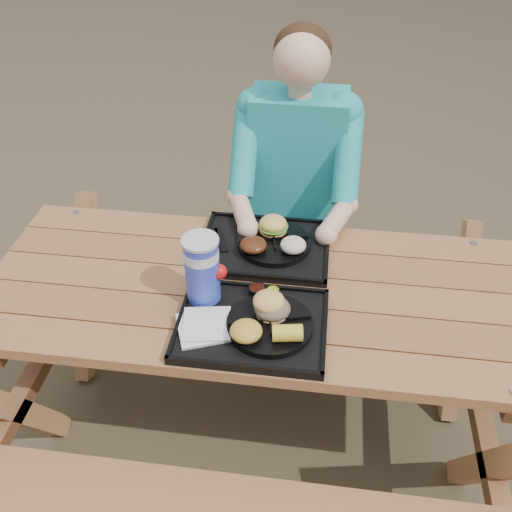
# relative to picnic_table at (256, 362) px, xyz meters

# --- Properties ---
(ground) EXTENTS (60.00, 60.00, 0.00)m
(ground) POSITION_rel_picnic_table_xyz_m (0.00, 0.00, -0.38)
(ground) COLOR #999999
(ground) RESTS_ON ground
(picnic_table) EXTENTS (1.80, 1.49, 0.75)m
(picnic_table) POSITION_rel_picnic_table_xyz_m (0.00, 0.00, 0.00)
(picnic_table) COLOR #999999
(picnic_table) RESTS_ON ground
(tray_near) EXTENTS (0.45, 0.35, 0.02)m
(tray_near) POSITION_rel_picnic_table_xyz_m (0.01, -0.19, 0.39)
(tray_near) COLOR black
(tray_near) RESTS_ON picnic_table
(tray_far) EXTENTS (0.45, 0.35, 0.02)m
(tray_far) POSITION_rel_picnic_table_xyz_m (0.01, 0.20, 0.39)
(tray_far) COLOR black
(tray_far) RESTS_ON picnic_table
(plate_near) EXTENTS (0.26, 0.26, 0.02)m
(plate_near) POSITION_rel_picnic_table_xyz_m (0.07, -0.19, 0.41)
(plate_near) COLOR black
(plate_near) RESTS_ON tray_near
(plate_far) EXTENTS (0.26, 0.26, 0.02)m
(plate_far) POSITION_rel_picnic_table_xyz_m (0.04, 0.21, 0.41)
(plate_far) COLOR black
(plate_far) RESTS_ON tray_far
(napkin_stack) EXTENTS (0.19, 0.19, 0.02)m
(napkin_stack) POSITION_rel_picnic_table_xyz_m (-0.13, -0.23, 0.40)
(napkin_stack) COLOR silver
(napkin_stack) RESTS_ON tray_near
(soda_cup) EXTENTS (0.11, 0.11, 0.22)m
(soda_cup) POSITION_rel_picnic_table_xyz_m (-0.15, -0.09, 0.50)
(soda_cup) COLOR #1B2FCB
(soda_cup) RESTS_ON tray_near
(condiment_bbq) EXTENTS (0.06, 0.06, 0.03)m
(condiment_bbq) POSITION_rel_picnic_table_xyz_m (0.01, -0.06, 0.41)
(condiment_bbq) COLOR black
(condiment_bbq) RESTS_ON tray_near
(condiment_mustard) EXTENTS (0.05, 0.05, 0.03)m
(condiment_mustard) POSITION_rel_picnic_table_xyz_m (0.06, -0.06, 0.41)
(condiment_mustard) COLOR gold
(condiment_mustard) RESTS_ON tray_near
(sandwich) EXTENTS (0.10, 0.10, 0.11)m
(sandwich) POSITION_rel_picnic_table_xyz_m (0.07, -0.16, 0.47)
(sandwich) COLOR #F3B055
(sandwich) RESTS_ON plate_near
(mac_cheese) EXTENTS (0.09, 0.09, 0.05)m
(mac_cheese) POSITION_rel_picnic_table_xyz_m (0.01, -0.26, 0.44)
(mac_cheese) COLOR gold
(mac_cheese) RESTS_ON plate_near
(corn_cob) EXTENTS (0.10, 0.10, 0.05)m
(corn_cob) POSITION_rel_picnic_table_xyz_m (0.12, -0.26, 0.44)
(corn_cob) COLOR yellow
(corn_cob) RESTS_ON plate_near
(cutlery_far) EXTENTS (0.08, 0.15, 0.01)m
(cutlery_far) POSITION_rel_picnic_table_xyz_m (-0.15, 0.21, 0.40)
(cutlery_far) COLOR black
(cutlery_far) RESTS_ON tray_far
(burger) EXTENTS (0.10, 0.10, 0.09)m
(burger) POSITION_rel_picnic_table_xyz_m (0.03, 0.26, 0.46)
(burger) COLOR #E8B252
(burger) RESTS_ON plate_far
(baked_beans) EXTENTS (0.09, 0.09, 0.04)m
(baked_beans) POSITION_rel_picnic_table_xyz_m (-0.03, 0.14, 0.44)
(baked_beans) COLOR #502410
(baked_beans) RESTS_ON plate_far
(potato_salad) EXTENTS (0.09, 0.09, 0.05)m
(potato_salad) POSITION_rel_picnic_table_xyz_m (0.11, 0.16, 0.44)
(potato_salad) COLOR beige
(potato_salad) RESTS_ON plate_far
(diner) EXTENTS (0.48, 0.84, 1.28)m
(diner) POSITION_rel_picnic_table_xyz_m (0.08, 0.68, 0.27)
(diner) COLOR teal
(diner) RESTS_ON ground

